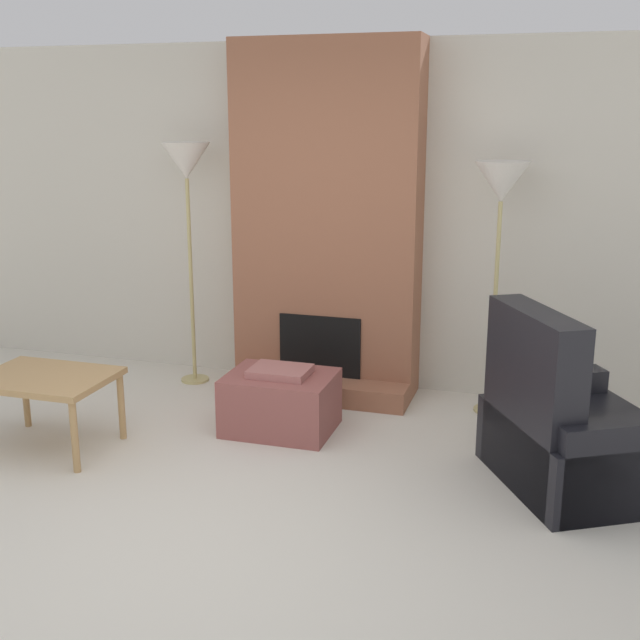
{
  "coord_description": "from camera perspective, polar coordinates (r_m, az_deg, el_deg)",
  "views": [
    {
      "loc": [
        1.68,
        -3.27,
        2.09
      ],
      "look_at": [
        0.0,
        2.25,
        0.59
      ],
      "focal_mm": 45.0,
      "sensor_mm": 36.0,
      "label": 1
    }
  ],
  "objects": [
    {
      "name": "ottoman",
      "position": [
        5.41,
        -2.82,
        -5.8
      ],
      "size": [
        0.71,
        0.55,
        0.44
      ],
      "color": "#8C4C47",
      "rests_on": "ground_plane"
    },
    {
      "name": "wall_back",
      "position": [
        6.18,
        1.05,
        7.28
      ],
      "size": [
        7.35,
        0.06,
        2.6
      ],
      "primitive_type": "cube",
      "color": "beige",
      "rests_on": "ground_plane"
    },
    {
      "name": "floor_lamp_left",
      "position": [
        6.19,
        -9.47,
        10.47
      ],
      "size": [
        0.37,
        0.37,
        1.87
      ],
      "color": "tan",
      "rests_on": "ground_plane"
    },
    {
      "name": "side_table",
      "position": [
        5.34,
        -18.93,
        -4.3
      ],
      "size": [
        0.81,
        0.61,
        0.49
      ],
      "color": "tan",
      "rests_on": "ground_plane"
    },
    {
      "name": "fireplace",
      "position": [
        5.98,
        0.46,
        6.51
      ],
      "size": [
        1.39,
        0.61,
        2.6
      ],
      "color": "#935B42",
      "rests_on": "ground_plane"
    },
    {
      "name": "ground_plane",
      "position": [
        4.22,
        -9.22,
        -15.22
      ],
      "size": [
        24.0,
        24.0,
        0.0
      ],
      "primitive_type": "plane",
      "color": "beige"
    },
    {
      "name": "armchair",
      "position": [
        4.81,
        17.1,
        -7.84
      ],
      "size": [
        1.2,
        1.26,
        1.05
      ],
      "rotation": [
        0.0,
        0.0,
        2.08
      ],
      "color": "black",
      "rests_on": "ground_plane"
    },
    {
      "name": "floor_lamp_right",
      "position": [
        5.58,
        12.77,
        8.91
      ],
      "size": [
        0.37,
        0.37,
        1.77
      ],
      "color": "tan",
      "rests_on": "ground_plane"
    }
  ]
}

